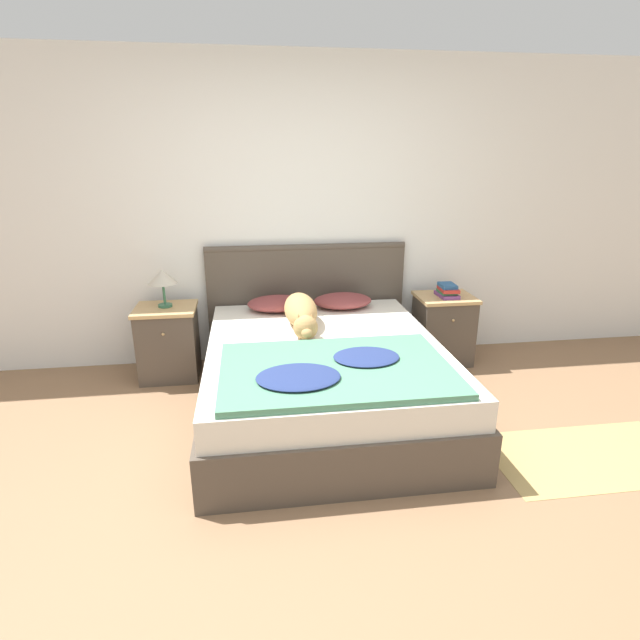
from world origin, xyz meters
TOP-DOWN VIEW (x-y plane):
  - ground_plane at (0.00, 0.00)m, footprint 16.00×16.00m
  - wall_back at (0.00, 2.13)m, footprint 9.00×0.06m
  - bed at (0.11, 1.03)m, footprint 1.65×2.02m
  - headboard at (0.11, 2.06)m, footprint 1.73×0.06m
  - nightstand_left at (-1.07, 1.79)m, footprint 0.48×0.43m
  - nightstand_right at (1.28, 1.79)m, footprint 0.48×0.43m
  - pillow_left at (-0.17, 1.82)m, footprint 0.49×0.33m
  - pillow_right at (0.39, 1.82)m, footprint 0.49×0.33m
  - quilt at (0.10, 0.53)m, footprint 1.38×0.94m
  - dog at (-0.01, 1.42)m, footprint 0.25×0.84m
  - book_stack at (1.29, 1.77)m, footprint 0.16×0.23m
  - table_lamp at (-1.07, 1.81)m, footprint 0.23×0.23m
  - rug at (1.65, 0.22)m, footprint 1.23×0.68m

SIDE VIEW (x-z plane):
  - ground_plane at x=0.00m, z-range 0.00..0.00m
  - rug at x=1.65m, z-range 0.00..0.00m
  - bed at x=0.11m, z-range 0.00..0.52m
  - nightstand_left at x=-1.07m, z-range 0.00..0.61m
  - nightstand_right at x=1.28m, z-range 0.00..0.61m
  - headboard at x=0.11m, z-range 0.02..1.06m
  - quilt at x=0.10m, z-range 0.52..0.59m
  - pillow_left at x=-0.17m, z-range 0.53..0.65m
  - pillow_right at x=0.39m, z-range 0.53..0.65m
  - dog at x=-0.01m, z-range 0.52..0.74m
  - book_stack at x=1.29m, z-range 0.60..0.71m
  - table_lamp at x=-1.07m, z-range 0.69..0.99m
  - wall_back at x=0.00m, z-range 0.00..2.55m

